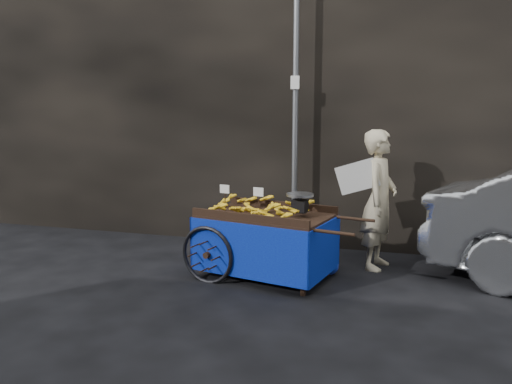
% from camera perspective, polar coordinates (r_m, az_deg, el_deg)
% --- Properties ---
extents(ground, '(80.00, 80.00, 0.00)m').
position_cam_1_polar(ground, '(6.20, -0.94, -9.72)').
color(ground, black).
rests_on(ground, ground).
extents(building_wall, '(13.50, 2.00, 5.00)m').
position_cam_1_polar(building_wall, '(8.32, 7.06, 12.54)').
color(building_wall, black).
rests_on(building_wall, ground).
extents(street_pole, '(0.12, 0.10, 4.00)m').
position_cam_1_polar(street_pole, '(7.05, 4.52, 9.16)').
color(street_pole, slate).
rests_on(street_pole, ground).
extents(banana_cart, '(2.25, 1.36, 1.14)m').
position_cam_1_polar(banana_cart, '(6.07, 0.72, -3.22)').
color(banana_cart, black).
rests_on(banana_cart, ground).
extents(vendor, '(0.84, 0.73, 1.79)m').
position_cam_1_polar(vendor, '(6.55, 13.87, -0.86)').
color(vendor, '#BCAE8C').
rests_on(vendor, ground).
extents(plastic_bag, '(0.24, 0.20, 0.22)m').
position_cam_1_polar(plastic_bag, '(6.33, 8.33, -8.36)').
color(plastic_bag, '#172BAD').
rests_on(plastic_bag, ground).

